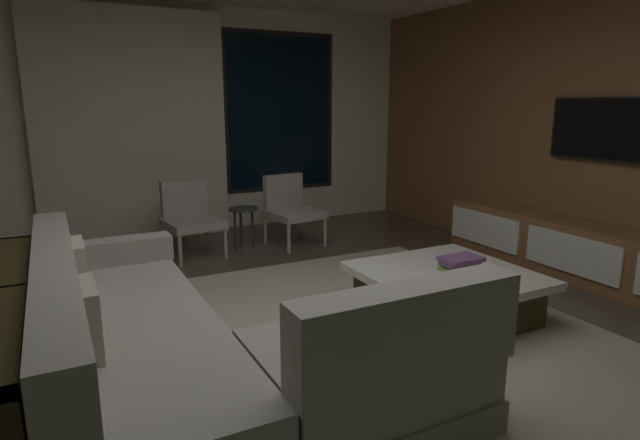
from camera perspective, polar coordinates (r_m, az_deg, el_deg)
The scene contains 12 objects.
floor at distance 3.50m, azimuth -0.32°, elevation -14.13°, with size 9.20×9.20×0.00m, color #473D33.
back_wall_with_window at distance 6.55m, azimuth -15.63°, elevation 10.17°, with size 6.60×0.30×2.70m.
media_wall at distance 5.28m, azimuth 31.10°, elevation 8.41°, with size 0.12×7.80×2.70m.
area_rug at distance 3.58m, azimuth 5.57°, elevation -13.46°, with size 3.20×3.80×0.01m, color #ADA391.
sectional_couch at distance 2.95m, azimuth -14.16°, elevation -13.62°, with size 1.98×2.50×0.82m.
coffee_table at distance 4.05m, azimuth 13.52°, elevation -7.80°, with size 1.16×1.16×0.36m.
book_stack_on_coffee_table at distance 4.00m, azimuth 14.99°, elevation -4.61°, with size 0.30×0.23×0.12m.
accent_chair_near_window at distance 5.92m, azimuth -3.24°, elevation 1.53°, with size 0.61×0.63×0.78m.
accent_chair_by_curtain at distance 5.62m, azimuth -14.00°, elevation 0.55°, with size 0.60×0.62×0.78m.
side_stool at distance 5.77m, azimuth -8.39°, elevation 0.51°, with size 0.32×0.32×0.46m.
media_console at distance 5.23m, azimuth 27.58°, elevation -3.48°, with size 0.46×3.10×0.52m.
mounted_tv at distance 5.33m, azimuth 28.19°, elevation 8.74°, with size 0.05×0.96×0.56m.
Camera 1 is at (-1.42, -2.78, 1.58)m, focal length 29.32 mm.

